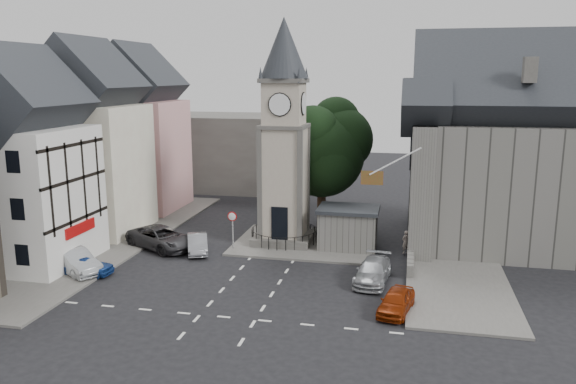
% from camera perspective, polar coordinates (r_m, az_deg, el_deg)
% --- Properties ---
extents(ground, '(120.00, 120.00, 0.00)m').
position_cam_1_polar(ground, '(34.72, -3.30, -8.94)').
color(ground, black).
rests_on(ground, ground).
extents(pavement_west, '(6.00, 30.00, 0.14)m').
position_cam_1_polar(pavement_west, '(44.62, -16.89, -4.62)').
color(pavement_west, '#595651').
rests_on(pavement_west, ground).
extents(pavement_east, '(6.00, 26.00, 0.14)m').
position_cam_1_polar(pavement_east, '(41.24, 16.21, -5.91)').
color(pavement_east, '#595651').
rests_on(pavement_east, ground).
extents(central_island, '(10.00, 8.00, 0.16)m').
position_cam_1_polar(central_island, '(41.76, 1.64, -5.20)').
color(central_island, '#595651').
rests_on(central_island, ground).
extents(road_markings, '(20.00, 8.00, 0.01)m').
position_cam_1_polar(road_markings, '(29.86, -6.18, -12.54)').
color(road_markings, silver).
rests_on(road_markings, ground).
extents(clock_tower, '(4.86, 4.86, 16.25)m').
position_cam_1_polar(clock_tower, '(40.45, -0.40, 5.89)').
color(clock_tower, '#4C4944').
rests_on(clock_tower, ground).
extents(stone_shelter, '(4.30, 3.30, 3.08)m').
position_cam_1_polar(stone_shelter, '(40.42, 6.13, -3.68)').
color(stone_shelter, '#63615B').
rests_on(stone_shelter, ground).
extents(town_tree, '(7.20, 7.20, 10.80)m').
position_cam_1_polar(town_tree, '(45.10, 3.49, 5.01)').
color(town_tree, black).
rests_on(town_tree, ground).
extents(warning_sign_post, '(0.70, 0.19, 2.85)m').
position_cam_1_polar(warning_sign_post, '(39.95, -5.68, -3.14)').
color(warning_sign_post, black).
rests_on(warning_sign_post, ground).
extents(terrace_pink, '(8.10, 7.60, 12.80)m').
position_cam_1_polar(terrace_pink, '(53.45, -14.95, 5.26)').
color(terrace_pink, '#D89794').
rests_on(terrace_pink, ground).
extents(terrace_cream, '(8.10, 7.60, 12.80)m').
position_cam_1_polar(terrace_cream, '(46.52, -19.42, 4.08)').
color(terrace_cream, beige).
rests_on(terrace_cream, ground).
extents(terrace_tudor, '(8.10, 7.60, 12.00)m').
position_cam_1_polar(terrace_tudor, '(40.06, -25.32, 1.90)').
color(terrace_tudor, silver).
rests_on(terrace_tudor, ground).
extents(backdrop_west, '(20.00, 10.00, 8.00)m').
position_cam_1_polar(backdrop_west, '(63.35, -7.07, 4.18)').
color(backdrop_west, '#4C4944').
rests_on(backdrop_west, ground).
extents(east_building, '(14.40, 11.40, 12.60)m').
position_cam_1_polar(east_building, '(43.23, 21.18, 2.99)').
color(east_building, '#63615B').
rests_on(east_building, ground).
extents(east_boundary_wall, '(0.40, 16.00, 0.90)m').
position_cam_1_polar(east_boundary_wall, '(42.93, 12.33, -4.49)').
color(east_boundary_wall, '#63615B').
rests_on(east_boundary_wall, ground).
extents(flagpole, '(3.68, 0.10, 2.74)m').
position_cam_1_polar(flagpole, '(35.67, 10.83, 3.07)').
color(flagpole, white).
rests_on(flagpole, ground).
extents(car_west_blue, '(3.72, 1.59, 1.25)m').
position_cam_1_polar(car_west_blue, '(37.63, -19.98, -6.98)').
color(car_west_blue, navy).
rests_on(car_west_blue, ground).
extents(car_west_silver, '(4.72, 3.77, 1.51)m').
position_cam_1_polar(car_west_silver, '(38.12, -20.80, -6.60)').
color(car_west_silver, '#A1A6A9').
rests_on(car_west_silver, ground).
extents(car_west_grey, '(6.27, 4.97, 1.58)m').
position_cam_1_polar(car_west_grey, '(41.54, -12.74, -4.56)').
color(car_west_grey, '#2D2C2F').
rests_on(car_west_grey, ground).
extents(car_island_silver, '(2.73, 4.08, 1.27)m').
position_cam_1_polar(car_island_silver, '(40.24, -9.18, -5.19)').
color(car_island_silver, gray).
rests_on(car_island_silver, ground).
extents(car_island_east, '(2.32, 4.76, 1.33)m').
position_cam_1_polar(car_island_east, '(34.59, 8.63, -7.96)').
color(car_island_east, '#93969A').
rests_on(car_island_east, ground).
extents(car_east_red, '(2.20, 3.87, 1.24)m').
position_cam_1_polar(car_east_red, '(30.57, 10.94, -10.84)').
color(car_east_red, maroon).
rests_on(car_east_red, ground).
extents(pedestrian, '(0.72, 0.69, 1.65)m').
position_cam_1_polar(pedestrian, '(40.26, 11.86, -5.00)').
color(pedestrian, '#BAA79A').
rests_on(pedestrian, ground).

